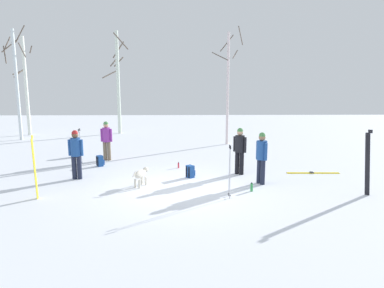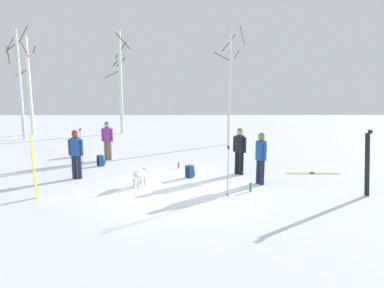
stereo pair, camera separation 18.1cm
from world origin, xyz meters
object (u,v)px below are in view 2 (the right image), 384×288
(person_1, at_px, (261,155))
(birch_tree_1, at_px, (20,82))
(water_bottle_0, at_px, (250,187))
(ski_poles_1, at_px, (81,145))
(backpack_2, at_px, (76,152))
(ski_poles_0, at_px, (228,170))
(birch_tree_3, at_px, (230,86))
(birch_tree_0, at_px, (29,85))
(ski_pair_planted_0, at_px, (367,163))
(person_0, at_px, (240,148))
(person_2, at_px, (76,151))
(ski_pair_lying_0, at_px, (313,173))
(backpack_0, at_px, (101,161))
(ski_pair_planted_1, at_px, (34,167))
(person_3, at_px, (107,138))
(birch_tree_2, at_px, (120,81))
(water_bottle_1, at_px, (179,165))
(dog, at_px, (140,174))
(backpack_1, at_px, (190,172))

(person_1, xyz_separation_m, birch_tree_1, (-12.66, 9.90, 2.58))
(water_bottle_0, height_order, birch_tree_1, birch_tree_1)
(ski_poles_1, height_order, backpack_2, ski_poles_1)
(ski_poles_0, height_order, birch_tree_3, birch_tree_3)
(ski_poles_0, relative_size, birch_tree_0, 0.23)
(ski_pair_planted_0, bearing_deg, person_0, 143.59)
(person_2, xyz_separation_m, ski_pair_lying_0, (8.54, 0.58, -0.97))
(birch_tree_0, bearing_deg, ski_poles_0, -48.42)
(person_2, height_order, backpack_0, person_2)
(person_1, xyz_separation_m, ski_pair_planted_0, (2.84, -1.21, -0.01))
(backpack_0, distance_m, water_bottle_0, 6.48)
(ski_pair_planted_1, relative_size, ski_pair_lying_0, 0.95)
(ski_pair_lying_0, relative_size, ski_poles_1, 1.30)
(person_3, bearing_deg, person_1, -32.65)
(birch_tree_3, bearing_deg, ski_pair_planted_1, -125.29)
(backpack_2, bearing_deg, person_1, -30.45)
(ski_pair_planted_0, bearing_deg, ski_poles_1, 156.62)
(ski_pair_planted_1, distance_m, ski_poles_0, 5.49)
(ski_poles_0, relative_size, birch_tree_2, 0.22)
(ski_pair_planted_1, height_order, birch_tree_2, birch_tree_2)
(water_bottle_1, distance_m, birch_tree_1, 12.98)
(person_3, distance_m, dog, 4.50)
(dog, relative_size, water_bottle_0, 3.09)
(water_bottle_0, bearing_deg, birch_tree_0, 134.52)
(person_0, relative_size, ski_poles_0, 1.12)
(ski_pair_planted_0, xyz_separation_m, backpack_1, (-5.15, 2.03, -0.75))
(person_0, xyz_separation_m, ski_poles_1, (-6.33, 1.72, -0.18))
(person_1, bearing_deg, ski_pair_planted_0, -23.12)
(dog, bearing_deg, backpack_0, 125.78)
(person_2, bearing_deg, backpack_0, 80.67)
(backpack_1, bearing_deg, ski_poles_0, -63.36)
(person_3, distance_m, ski_pair_planted_0, 10.10)
(backpack_1, height_order, water_bottle_1, backpack_1)
(water_bottle_0, bearing_deg, ski_pair_lying_0, 37.81)
(ski_poles_0, xyz_separation_m, backpack_0, (-4.72, 3.99, -0.60))
(person_1, bearing_deg, person_2, 173.35)
(ski_poles_1, relative_size, backpack_1, 3.41)
(person_3, bearing_deg, birch_tree_3, 35.35)
(dog, relative_size, backpack_2, 1.90)
(water_bottle_0, bearing_deg, person_0, 91.10)
(person_0, bearing_deg, dog, -157.29)
(ski_pair_planted_0, relative_size, water_bottle_0, 7.18)
(person_3, height_order, ski_poles_0, person_3)
(ski_pair_planted_0, xyz_separation_m, ski_pair_lying_0, (-0.56, 2.52, -0.96))
(ski_poles_1, relative_size, water_bottle_0, 5.54)
(person_0, relative_size, water_bottle_0, 6.34)
(ski_poles_0, xyz_separation_m, ski_poles_1, (-5.61, 4.32, -0.01))
(dog, distance_m, backpack_1, 1.90)
(ski_pair_planted_1, height_order, birch_tree_0, birch_tree_0)
(backpack_0, height_order, backpack_1, same)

